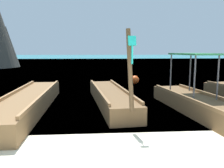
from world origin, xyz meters
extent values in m
plane|color=teal|center=(0.00, 61.97, 0.00)|extent=(120.00, 120.00, 0.00)
cube|color=brown|center=(-2.91, 4.46, 0.28)|extent=(1.35, 6.74, 0.56)
cube|color=#9F7246|center=(-3.48, 4.45, 0.61)|extent=(0.20, 6.18, 0.10)
cube|color=#9F7246|center=(-2.34, 4.47, 0.61)|extent=(0.20, 6.18, 0.10)
cube|color=brown|center=(0.03, 5.22, 0.27)|extent=(1.66, 5.79, 0.54)
cube|color=brown|center=(-0.45, 5.17, 0.59)|extent=(0.65, 5.24, 0.10)
cube|color=brown|center=(0.52, 5.27, 0.59)|extent=(0.65, 5.24, 0.10)
cylinder|color=brown|center=(0.35, 2.29, 1.60)|extent=(0.18, 0.60, 2.15)
cube|color=#1ECCBC|center=(0.37, 2.13, 2.34)|extent=(0.21, 0.13, 0.25)
cube|color=#1ECCBC|center=(0.37, 2.11, 1.99)|extent=(0.04, 0.08, 0.46)
cube|color=brown|center=(2.94, 3.48, 0.26)|extent=(1.75, 5.95, 0.52)
cube|color=brown|center=(2.40, 3.43, 0.57)|extent=(0.63, 5.37, 0.10)
cube|color=brown|center=(3.47, 3.54, 0.57)|extent=(0.63, 5.37, 0.10)
cylinder|color=#4C4C51|center=(2.55, 3.29, 1.24)|extent=(0.05, 0.05, 1.43)
cylinder|color=#4C4C51|center=(3.35, 3.38, 1.24)|extent=(0.05, 0.05, 1.43)
cylinder|color=#4C4C51|center=(2.37, 5.04, 1.24)|extent=(0.05, 0.05, 1.43)
cylinder|color=#4C4C51|center=(3.18, 5.13, 1.24)|extent=(0.05, 0.05, 1.43)
cube|color=#2D844C|center=(2.86, 4.21, 1.98)|extent=(1.18, 2.05, 0.06)
cone|color=#4E4B43|center=(-11.91, 27.59, 2.64)|extent=(2.97, 2.97, 5.28)
sphere|color=#EA5119|center=(1.93, 10.61, 0.28)|extent=(0.55, 0.55, 0.55)
camera|label=1|loc=(-0.57, -3.69, 2.09)|focal=37.08mm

